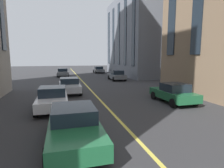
% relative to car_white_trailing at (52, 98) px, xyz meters
% --- Properties ---
extents(lane_centre_line, '(80.00, 0.16, 0.01)m').
position_rel_car_white_trailing_xyz_m(lane_centre_line, '(4.85, -3.36, -0.70)').
color(lane_centre_line, '#D8C64C').
rests_on(lane_centre_line, ground_plane).
extents(car_white_trailing, '(3.90, 1.89, 1.40)m').
position_rel_car_white_trailing_xyz_m(car_white_trailing, '(0.00, 0.00, 0.00)').
color(car_white_trailing, silver).
rests_on(car_white_trailing, ground_plane).
extents(car_grey_far, '(4.40, 1.95, 1.37)m').
position_rel_car_white_trailing_xyz_m(car_grey_far, '(21.37, -0.86, 0.00)').
color(car_grey_far, slate).
rests_on(car_grey_far, ground_plane).
extents(car_grey_mid, '(3.90, 1.89, 1.40)m').
position_rel_car_white_trailing_xyz_m(car_grey_mid, '(26.72, -8.26, 0.00)').
color(car_grey_mid, slate).
rests_on(car_grey_mid, ground_plane).
extents(car_green_near, '(4.40, 1.95, 1.37)m').
position_rel_car_white_trailing_xyz_m(car_green_near, '(-4.99, -0.96, 0.00)').
color(car_green_near, '#1E6038').
rests_on(car_green_near, ground_plane).
extents(car_silver_parked_b, '(4.40, 1.95, 1.37)m').
position_rel_car_white_trailing_xyz_m(car_silver_parked_b, '(5.37, -1.27, 0.00)').
color(car_silver_parked_b, '#B7BABF').
rests_on(car_silver_parked_b, ground_plane).
extents(car_grey_parked_a, '(3.90, 1.89, 1.40)m').
position_rel_car_white_trailing_xyz_m(car_grey_parked_a, '(13.49, -8.26, 0.00)').
color(car_grey_parked_a, slate).
rests_on(car_grey_parked_a, ground_plane).
extents(car_green_oncoming, '(3.90, 1.89, 1.40)m').
position_rel_car_white_trailing_xyz_m(car_green_oncoming, '(-0.39, -8.26, 0.00)').
color(car_green_oncoming, '#1E6038').
rests_on(car_green_oncoming, ground_plane).
extents(building_right_far, '(17.60, 13.08, 14.05)m').
position_rel_car_white_trailing_xyz_m(building_right_far, '(20.93, -17.33, 6.33)').
color(building_right_far, slate).
rests_on(building_right_far, ground_plane).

